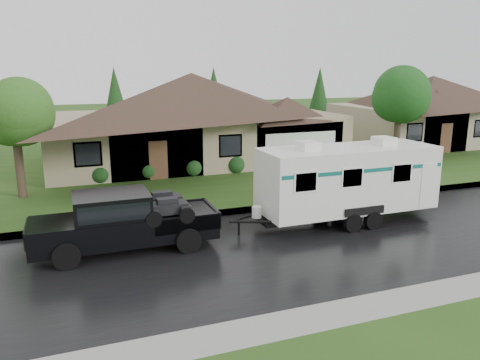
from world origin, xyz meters
The scene contains 11 objects.
ground centered at (0.00, 0.00, 0.00)m, with size 140.00×140.00×0.00m, color #284A17.
road centered at (0.00, -2.00, 0.01)m, with size 140.00×8.00×0.01m, color black.
curb centered at (0.00, 2.25, 0.07)m, with size 140.00×0.50×0.15m, color gray.
lawn centered at (0.00, 15.00, 0.07)m, with size 140.00×26.00×0.15m, color #284A17.
house_main centered at (2.29, 13.84, 3.59)m, with size 19.44×10.80×6.90m.
house_neighbor centered at (22.27, 14.34, 3.32)m, with size 15.12×9.72×6.45m.
tree_left_green centered at (-7.94, 7.66, 4.02)m, with size 3.37×3.37×5.58m.
tree_right_green centered at (13.93, 8.45, 4.33)m, with size 3.64×3.64×6.02m.
shrub_row centered at (2.00, 9.30, 0.65)m, with size 13.60×1.00×1.00m.
pickup_truck centered at (-4.27, -0.36, 1.08)m, with size 6.07×2.31×2.02m.
travel_trailer centered at (4.54, -0.36, 1.78)m, with size 7.49×2.63×3.36m.
Camera 1 is at (-5.78, -15.77, 6.04)m, focal length 35.00 mm.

